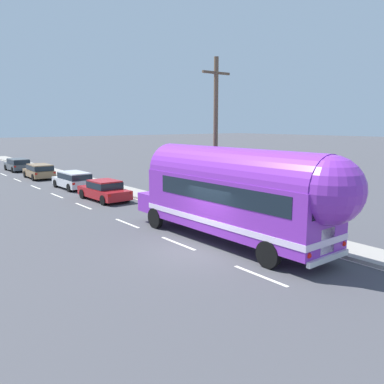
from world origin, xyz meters
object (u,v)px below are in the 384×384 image
utility_pole (216,137)px  painted_bus (239,192)px  car_fourth (18,164)px  car_lead (104,190)px  car_third (39,170)px  car_second (73,179)px

utility_pole → painted_bus: (-2.44, -4.30, -2.12)m
car_fourth → painted_bus: bearing=-90.2°
painted_bus → car_lead: 12.92m
car_lead → car_third: same height
utility_pole → car_lead: size_ratio=1.88×
car_second → car_fourth: size_ratio=1.01×
car_second → car_third: same height
car_second → car_fourth: same height
painted_bus → car_lead: painted_bus is taller
painted_bus → car_third: painted_bus is taller
car_second → car_third: size_ratio=0.98×
painted_bus → car_fourth: size_ratio=2.77×
car_third → car_lead: bearing=-90.1°
car_lead → car_second: 5.93m
car_lead → car_second: size_ratio=1.05×
painted_bus → car_lead: size_ratio=2.61×
car_third → painted_bus: bearing=-90.0°
painted_bus → car_lead: bearing=90.0°
utility_pole → car_fourth: bearing=94.5°
painted_bus → car_fourth: 34.29m
utility_pole → car_lead: bearing=105.9°
car_lead → car_fourth: size_ratio=1.06×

